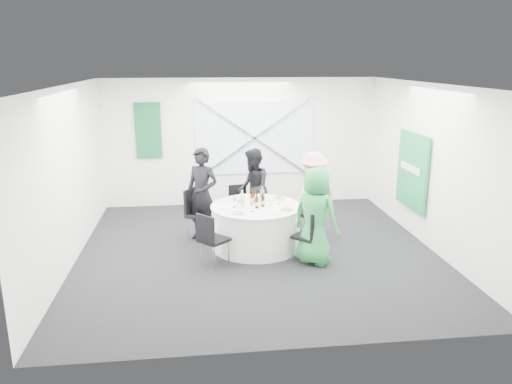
{
  "coord_description": "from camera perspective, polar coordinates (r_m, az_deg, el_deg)",
  "views": [
    {
      "loc": [
        -0.99,
        -7.93,
        3.19
      ],
      "look_at": [
        0.0,
        0.2,
        1.0
      ],
      "focal_mm": 35.0,
      "sensor_mm": 36.0,
      "label": 1
    }
  ],
  "objects": [
    {
      "name": "person_woman_pink",
      "position": [
        9.3,
        6.55,
        -0.14
      ],
      "size": [
        1.11,
        0.88,
        1.56
      ],
      "primitive_type": "imported",
      "rotation": [
        0.0,
        0.0,
        -2.66
      ],
      "color": "pink",
      "rests_on": "floor"
    },
    {
      "name": "fork_e",
      "position": [
        9.09,
        0.58,
        -0.52
      ],
      "size": [
        0.15,
        0.02,
        0.01
      ],
      "primitive_type": "cube",
      "rotation": [
        0.0,
        0.0,
        1.59
      ],
      "color": "silver",
      "rests_on": "banquet_table"
    },
    {
      "name": "beer_bottle_a",
      "position": [
        8.6,
        -0.46,
        -0.77
      ],
      "size": [
        0.06,
        0.06,
        0.25
      ],
      "color": "#37200A",
      "rests_on": "banquet_table"
    },
    {
      "name": "fork_b",
      "position": [
        8.09,
        2.32,
        -2.49
      ],
      "size": [
        0.12,
        0.12,
        0.01
      ],
      "primitive_type": "cube",
      "rotation": [
        0.0,
        0.0,
        -0.79
      ],
      "color": "silver",
      "rests_on": "banquet_table"
    },
    {
      "name": "chair_back_left",
      "position": [
        9.12,
        -6.88,
        -2.02
      ],
      "size": [
        0.58,
        0.57,
        0.92
      ],
      "rotation": [
        0.0,
        0.0,
        1.04
      ],
      "color": "black",
      "rests_on": "floor"
    },
    {
      "name": "wine_glass_d",
      "position": [
        8.82,
        1.51,
        -0.18
      ],
      "size": [
        0.07,
        0.07,
        0.17
      ],
      "color": "white",
      "rests_on": "banquet_table"
    },
    {
      "name": "beer_bottle_d",
      "position": [
        8.37,
        0.09,
        -1.23
      ],
      "size": [
        0.06,
        0.06,
        0.25
      ],
      "color": "#37200A",
      "rests_on": "banquet_table"
    },
    {
      "name": "green_banner",
      "position": [
        11.02,
        -12.23,
        6.88
      ],
      "size": [
        0.55,
        0.04,
        1.2
      ],
      "primitive_type": "cube",
      "color": "#125E33",
      "rests_on": "wall_back"
    },
    {
      "name": "wall_back",
      "position": [
        11.12,
        -1.75,
        5.71
      ],
      "size": [
        6.0,
        0.0,
        6.0
      ],
      "primitive_type": "plane",
      "rotation": [
        1.57,
        0.0,
        0.0
      ],
      "color": "white",
      "rests_on": "floor"
    },
    {
      "name": "window_panel",
      "position": [
        11.09,
        -0.19,
        6.22
      ],
      "size": [
        2.6,
        0.03,
        1.6
      ],
      "primitive_type": "cube",
      "color": "silver",
      "rests_on": "wall_back"
    },
    {
      "name": "fork_c",
      "position": [
        8.94,
        -2.64,
        -0.8
      ],
      "size": [
        0.1,
        0.13,
        0.01
      ],
      "primitive_type": "cube",
      "rotation": [
        0.0,
        0.0,
        2.54
      ],
      "color": "silver",
      "rests_on": "banquet_table"
    },
    {
      "name": "chair_front_right",
      "position": [
        8.05,
        6.29,
        -4.64
      ],
      "size": [
        0.55,
        0.55,
        0.86
      ],
      "rotation": [
        0.0,
        0.0,
        3.96
      ],
      "color": "black",
      "rests_on": "floor"
    },
    {
      "name": "plate_back_left",
      "position": [
        8.82,
        -3.54,
        -1.0
      ],
      "size": [
        0.3,
        0.3,
        0.01
      ],
      "color": "white",
      "rests_on": "banquet_table"
    },
    {
      "name": "clear_water_bottle",
      "position": [
        8.45,
        -1.59,
        -0.96
      ],
      "size": [
        0.08,
        0.08,
        0.28
      ],
      "color": "silver",
      "rests_on": "banquet_table"
    },
    {
      "name": "chair_back",
      "position": [
        9.71,
        -1.97,
        -1.26
      ],
      "size": [
        0.43,
        0.44,
        0.82
      ],
      "rotation": [
        0.0,
        0.0,
        0.17
      ],
      "color": "black",
      "rests_on": "floor"
    },
    {
      "name": "fork_d",
      "position": [
        8.28,
        -3.45,
        -2.11
      ],
      "size": [
        0.11,
        0.12,
        0.01
      ],
      "primitive_type": "cube",
      "rotation": [
        0.0,
        0.0,
        -2.43
      ],
      "color": "silver",
      "rests_on": "banquet_table"
    },
    {
      "name": "banquet_table",
      "position": [
        8.66,
        -0.0,
        -3.96
      ],
      "size": [
        1.56,
        1.56,
        0.76
      ],
      "color": "white",
      "rests_on": "floor"
    },
    {
      "name": "wine_glass_e",
      "position": [
        8.29,
        -2.04,
        -1.19
      ],
      "size": [
        0.07,
        0.07,
        0.17
      ],
      "color": "white",
      "rests_on": "banquet_table"
    },
    {
      "name": "beer_bottle_b",
      "position": [
        8.66,
        -0.31,
        -0.58
      ],
      "size": [
        0.06,
        0.06,
        0.28
      ],
      "color": "#37200A",
      "rests_on": "banquet_table"
    },
    {
      "name": "plate_front_left",
      "position": [
        8.17,
        -2.64,
        -2.29
      ],
      "size": [
        0.25,
        0.25,
        0.01
      ],
      "color": "white",
      "rests_on": "banquet_table"
    },
    {
      "name": "knife_c",
      "position": [
        8.57,
        -3.85,
        -1.51
      ],
      "size": [
        0.08,
        0.14,
        0.01
      ],
      "primitive_type": "cube",
      "rotation": [
        0.0,
        0.0,
        2.7
      ],
      "color": "silver",
      "rests_on": "banquet_table"
    },
    {
      "name": "wall_front",
      "position": [
        5.33,
        4.17,
        -4.69
      ],
      "size": [
        6.0,
        0.0,
        6.0
      ],
      "primitive_type": "plane",
      "rotation": [
        -1.57,
        0.0,
        0.0
      ],
      "color": "white",
      "rests_on": "floor"
    },
    {
      "name": "person_man_back",
      "position": [
        9.55,
        -0.37,
        0.35
      ],
      "size": [
        0.46,
        0.78,
        1.55
      ],
      "primitive_type": "imported",
      "rotation": [
        0.0,
        0.0,
        -1.63
      ],
      "color": "black",
      "rests_on": "floor"
    },
    {
      "name": "chair_front_left",
      "position": [
        7.85,
        -5.23,
        -5.04
      ],
      "size": [
        0.56,
        0.56,
        0.88
      ],
      "rotation": [
        0.0,
        0.0,
        2.32
      ],
      "color": "black",
      "rests_on": "floor"
    },
    {
      "name": "wall_left",
      "position": [
        8.37,
        -20.67,
        1.65
      ],
      "size": [
        0.0,
        6.0,
        6.0
      ],
      "primitive_type": "plane",
      "rotation": [
        1.57,
        0.0,
        1.57
      ],
      "color": "white",
      "rests_on": "floor"
    },
    {
      "name": "wine_glass_c",
      "position": [
        8.51,
        -2.32,
        -0.76
      ],
      "size": [
        0.07,
        0.07,
        0.17
      ],
      "color": "white",
      "rests_on": "banquet_table"
    },
    {
      "name": "wine_glass_a",
      "position": [
        8.6,
        2.67,
        -0.58
      ],
      "size": [
        0.07,
        0.07,
        0.17
      ],
      "color": "white",
      "rests_on": "banquet_table"
    },
    {
      "name": "wine_glass_b",
      "position": [
        8.4,
        -2.52,
        -0.97
      ],
      "size": [
        0.07,
        0.07,
        0.17
      ],
      "color": "white",
      "rests_on": "banquet_table"
    },
    {
      "name": "chair_back_right",
      "position": [
        9.18,
        6.64,
        -1.76
      ],
      "size": [
        0.56,
        0.56,
        0.96
      ],
      "rotation": [
        0.0,
        0.0,
        -1.22
      ],
      "color": "black",
      "rests_on": "floor"
    },
    {
      "name": "knife_d",
      "position": [
        8.04,
        -1.59,
        -2.61
      ],
      "size": [
        0.11,
        0.12,
        0.01
      ],
      "primitive_type": "cube",
      "rotation": [
        0.0,
        0.0,
        -2.39
      ],
      "color": "silver",
      "rests_on": "banquet_table"
    },
    {
      "name": "window_brace_a",
      "position": [
        11.05,
        -0.16,
        6.19
      ],
      "size": [
        2.63,
        0.05,
        1.84
      ],
      "primitive_type": "cube",
      "rotation": [
        0.0,
        0.97,
        0.0
      ],
      "color": "silver",
      "rests_on": "window_panel"
    },
    {
      "name": "fork_a",
      "position": [
        8.78,
        3.45,
        -1.11
      ],
      "size": [
        0.1,
        0.13,
        0.01
      ],
      "primitive_type": "cube",
      "rotation": [
        0.0,
        0.0,
        0.59
      ],
      "color": "silver",
      "rests_on": "banquet_table"
    },
    {
      "name": "beer_bottle_c",
      "position": [
        8.46,
        0.8,
        -1.06
      ],
      "size": [
        0.06,
        0.06,
        0.25
      ],
      "color": "#37200A",
      "rests_on": "banquet_table"
    },
    {
      "name": "plate_back",
      "position": [
        9.04,
        -0.49,
        -0.57
      ],
      "size": [
        0.25,
        0.25,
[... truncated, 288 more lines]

